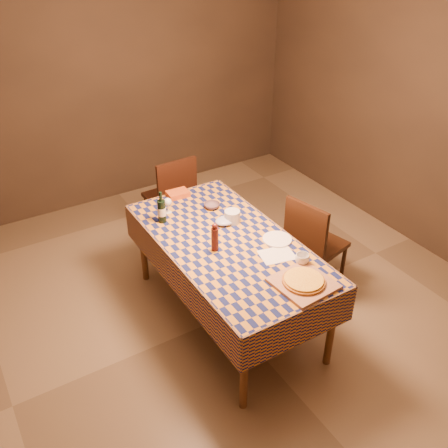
{
  "coord_description": "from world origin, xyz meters",
  "views": [
    {
      "loc": [
        -1.67,
        -2.69,
        2.94
      ],
      "look_at": [
        0.0,
        0.05,
        0.9
      ],
      "focal_mm": 40.0,
      "sensor_mm": 36.0,
      "label": 1
    }
  ],
  "objects_px": {
    "dining_table": "(227,249)",
    "cutting_board": "(303,283)",
    "white_plate": "(277,239)",
    "bowl": "(212,206)",
    "wine_bottle": "(162,211)",
    "chair_right": "(312,241)",
    "pizza": "(304,280)",
    "chair_far": "(172,194)"
  },
  "relations": [
    {
      "from": "cutting_board",
      "to": "chair_right",
      "type": "distance_m",
      "value": 0.95
    },
    {
      "from": "pizza",
      "to": "white_plate",
      "type": "xyz_separation_m",
      "value": [
        0.17,
        0.53,
        -0.03
      ]
    },
    {
      "from": "bowl",
      "to": "chair_right",
      "type": "relative_size",
      "value": 0.14
    },
    {
      "from": "white_plate",
      "to": "dining_table",
      "type": "bearing_deg",
      "value": 151.26
    },
    {
      "from": "chair_far",
      "to": "pizza",
      "type": "bearing_deg",
      "value": -89.73
    },
    {
      "from": "white_plate",
      "to": "pizza",
      "type": "bearing_deg",
      "value": -107.86
    },
    {
      "from": "bowl",
      "to": "wine_bottle",
      "type": "height_order",
      "value": "wine_bottle"
    },
    {
      "from": "white_plate",
      "to": "chair_right",
      "type": "distance_m",
      "value": 0.55
    },
    {
      "from": "white_plate",
      "to": "chair_far",
      "type": "height_order",
      "value": "chair_far"
    },
    {
      "from": "dining_table",
      "to": "white_plate",
      "type": "bearing_deg",
      "value": -28.74
    },
    {
      "from": "pizza",
      "to": "chair_far",
      "type": "height_order",
      "value": "chair_far"
    },
    {
      "from": "dining_table",
      "to": "chair_far",
      "type": "xyz_separation_m",
      "value": [
        0.16,
        1.3,
        -0.17
      ]
    },
    {
      "from": "pizza",
      "to": "chair_right",
      "type": "xyz_separation_m",
      "value": [
        0.64,
        0.64,
        -0.28
      ]
    },
    {
      "from": "pizza",
      "to": "wine_bottle",
      "type": "height_order",
      "value": "wine_bottle"
    },
    {
      "from": "pizza",
      "to": "bowl",
      "type": "distance_m",
      "value": 1.21
    },
    {
      "from": "wine_bottle",
      "to": "white_plate",
      "type": "distance_m",
      "value": 0.96
    },
    {
      "from": "chair_far",
      "to": "bowl",
      "type": "bearing_deg",
      "value": -90.37
    },
    {
      "from": "bowl",
      "to": "white_plate",
      "type": "relative_size",
      "value": 0.6
    },
    {
      "from": "dining_table",
      "to": "chair_right",
      "type": "bearing_deg",
      "value": -4.88
    },
    {
      "from": "bowl",
      "to": "chair_right",
      "type": "bearing_deg",
      "value": -40.85
    },
    {
      "from": "pizza",
      "to": "wine_bottle",
      "type": "relative_size",
      "value": 1.22
    },
    {
      "from": "white_plate",
      "to": "cutting_board",
      "type": "bearing_deg",
      "value": -107.86
    },
    {
      "from": "dining_table",
      "to": "cutting_board",
      "type": "height_order",
      "value": "cutting_board"
    },
    {
      "from": "chair_right",
      "to": "cutting_board",
      "type": "bearing_deg",
      "value": -134.9
    },
    {
      "from": "cutting_board",
      "to": "chair_right",
      "type": "height_order",
      "value": "chair_right"
    },
    {
      "from": "cutting_board",
      "to": "chair_right",
      "type": "xyz_separation_m",
      "value": [
        0.64,
        0.64,
        -0.26
      ]
    },
    {
      "from": "cutting_board",
      "to": "bowl",
      "type": "bearing_deg",
      "value": 90.7
    },
    {
      "from": "wine_bottle",
      "to": "cutting_board",
      "type": "bearing_deg",
      "value": -69.15
    },
    {
      "from": "bowl",
      "to": "white_plate",
      "type": "distance_m",
      "value": 0.71
    },
    {
      "from": "bowl",
      "to": "wine_bottle",
      "type": "distance_m",
      "value": 0.46
    },
    {
      "from": "chair_right",
      "to": "white_plate",
      "type": "bearing_deg",
      "value": -166.21
    },
    {
      "from": "wine_bottle",
      "to": "chair_right",
      "type": "height_order",
      "value": "wine_bottle"
    },
    {
      "from": "wine_bottle",
      "to": "chair_far",
      "type": "xyz_separation_m",
      "value": [
        0.46,
        0.78,
        -0.35
      ]
    },
    {
      "from": "dining_table",
      "to": "bowl",
      "type": "bearing_deg",
      "value": 73.07
    },
    {
      "from": "cutting_board",
      "to": "pizza",
      "type": "relative_size",
      "value": 1.12
    },
    {
      "from": "dining_table",
      "to": "cutting_board",
      "type": "distance_m",
      "value": 0.74
    },
    {
      "from": "bowl",
      "to": "white_plate",
      "type": "height_order",
      "value": "bowl"
    },
    {
      "from": "chair_right",
      "to": "pizza",
      "type": "bearing_deg",
      "value": -134.9
    },
    {
      "from": "pizza",
      "to": "wine_bottle",
      "type": "bearing_deg",
      "value": 110.85
    },
    {
      "from": "cutting_board",
      "to": "dining_table",
      "type": "bearing_deg",
      "value": 103.15
    },
    {
      "from": "wine_bottle",
      "to": "chair_right",
      "type": "distance_m",
      "value": 1.31
    },
    {
      "from": "dining_table",
      "to": "bowl",
      "type": "xyz_separation_m",
      "value": [
        0.15,
        0.5,
        0.1
      ]
    }
  ]
}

